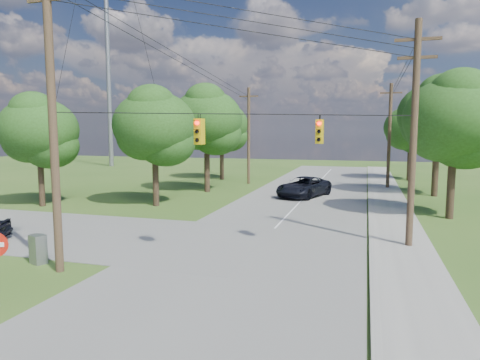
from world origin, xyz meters
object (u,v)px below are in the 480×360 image
(car_main_north, at_px, (304,187))
(control_cabinet, at_px, (38,249))
(pole_north_e, at_px, (389,135))
(pole_north_w, at_px, (249,135))
(pole_ne, at_px, (414,132))
(pole_sw, at_px, (52,112))

(car_main_north, distance_m, control_cabinet, 22.88)
(pole_north_e, height_order, pole_north_w, same)
(control_cabinet, bearing_deg, car_main_north, 92.37)
(pole_ne, bearing_deg, pole_north_e, 90.00)
(pole_north_e, bearing_deg, control_cabinet, -117.42)
(pole_sw, xyz_separation_m, pole_north_w, (-0.40, 29.60, -1.10))
(pole_ne, height_order, pole_north_e, pole_ne)
(pole_ne, xyz_separation_m, control_cabinet, (-15.04, -7.00, -4.86))
(pole_north_w, distance_m, car_main_north, 11.10)
(pole_north_w, height_order, control_cabinet, pole_north_w)
(pole_ne, height_order, control_cabinet, pole_ne)
(pole_north_e, distance_m, car_main_north, 11.17)
(pole_sw, bearing_deg, pole_ne, 29.38)
(pole_ne, bearing_deg, car_main_north, 115.91)
(pole_north_e, distance_m, control_cabinet, 32.98)
(pole_ne, height_order, car_main_north, pole_ne)
(car_main_north, bearing_deg, pole_north_w, 151.49)
(pole_ne, bearing_deg, control_cabinet, -155.05)
(car_main_north, bearing_deg, control_cabinet, -91.36)
(pole_sw, xyz_separation_m, control_cabinet, (-1.54, 0.60, -5.62))
(pole_ne, distance_m, pole_north_e, 22.00)
(car_main_north, xyz_separation_m, control_cabinet, (-8.04, -21.42, -0.25))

